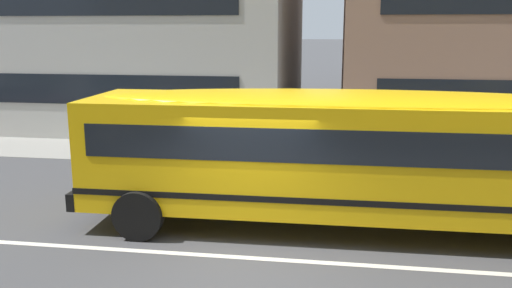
% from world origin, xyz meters
% --- Properties ---
extents(ground_plane, '(400.00, 400.00, 0.00)m').
position_xyz_m(ground_plane, '(0.00, 0.00, 0.00)').
color(ground_plane, '#424244').
extents(sidewalk_far, '(120.00, 3.00, 0.01)m').
position_xyz_m(sidewalk_far, '(0.00, 8.13, 0.01)').
color(sidewalk_far, gray).
rests_on(sidewalk_far, ground_plane).
extents(lane_centreline, '(110.00, 0.16, 0.01)m').
position_xyz_m(lane_centreline, '(0.00, 0.00, 0.00)').
color(lane_centreline, silver).
rests_on(lane_centreline, ground_plane).
extents(school_bus, '(13.00, 3.08, 2.90)m').
position_xyz_m(school_bus, '(2.20, 1.85, 1.72)').
color(school_bus, yellow).
rests_on(school_bus, ground_plane).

